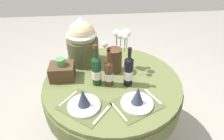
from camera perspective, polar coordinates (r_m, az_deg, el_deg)
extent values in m
plane|color=#9E998E|center=(2.19, 0.08, -18.70)|extent=(8.00, 8.00, 0.00)
cylinder|color=#5B6638|center=(1.66, 0.10, -3.42)|extent=(1.18, 1.18, 0.04)
cylinder|color=#545D33|center=(1.73, 0.10, -6.34)|extent=(1.21, 1.21, 0.18)
cylinder|color=black|center=(1.90, 0.09, -12.02)|extent=(0.12, 0.12, 0.68)
cylinder|color=black|center=(2.18, 0.08, -18.46)|extent=(0.55, 0.55, 0.03)
cube|color=#4E562F|center=(1.42, -8.41, -10.82)|extent=(0.43, 0.41, 0.00)
cylinder|color=white|center=(1.41, -8.44, -10.54)|extent=(0.24, 0.24, 0.02)
cone|color=#2D384C|center=(1.35, -8.72, -8.22)|extent=(0.09, 0.09, 0.14)
cube|color=silver|center=(1.50, -13.04, -8.28)|extent=(0.13, 0.16, 0.00)
cube|color=silver|center=(1.34, -3.18, -13.36)|extent=(0.13, 0.16, 0.00)
cube|color=#4E562F|center=(1.43, 7.50, -10.16)|extent=(0.42, 0.38, 0.00)
cylinder|color=white|center=(1.42, 7.53, -9.88)|extent=(0.24, 0.24, 0.02)
cone|color=#2D384C|center=(1.37, 7.78, -7.56)|extent=(0.09, 0.09, 0.14)
cube|color=silver|center=(1.36, 2.19, -12.52)|extent=(0.09, 0.18, 0.00)
cube|color=silver|center=(1.51, 12.24, -7.77)|extent=(0.10, 0.18, 0.00)
cylinder|color=#47331E|center=(1.69, 0.69, 2.93)|extent=(0.13, 0.13, 0.22)
sphere|color=white|center=(1.64, 2.70, 10.44)|extent=(0.07, 0.07, 0.07)
cylinder|color=#4C7038|center=(1.67, 2.64, 8.44)|extent=(0.01, 0.01, 0.08)
sphere|color=white|center=(1.65, 1.49, 11.11)|extent=(0.06, 0.06, 0.06)
cylinder|color=#4C7038|center=(1.68, 1.45, 8.91)|extent=(0.01, 0.01, 0.10)
sphere|color=white|center=(1.64, -2.23, 7.86)|extent=(0.06, 0.06, 0.06)
cylinder|color=#4C7038|center=(1.65, -2.21, 6.95)|extent=(0.01, 0.01, 0.02)
sphere|color=white|center=(1.54, 4.03, 9.90)|extent=(0.04, 0.04, 0.04)
cylinder|color=#4C7038|center=(1.58, 3.92, 7.51)|extent=(0.01, 0.01, 0.12)
sphere|color=white|center=(1.59, 4.68, 11.02)|extent=(0.06, 0.06, 0.06)
cylinder|color=#4C7038|center=(1.63, 4.54, 8.41)|extent=(0.01, 0.01, 0.12)
sphere|color=white|center=(1.65, 3.99, 11.64)|extent=(0.04, 0.04, 0.04)
cylinder|color=#4C7038|center=(1.68, 3.89, 9.32)|extent=(0.01, 0.01, 0.12)
sphere|color=white|center=(1.65, 1.38, 11.12)|extent=(0.06, 0.06, 0.06)
cylinder|color=#4C7038|center=(1.68, 1.34, 8.98)|extent=(0.01, 0.01, 0.10)
cylinder|color=#422814|center=(1.53, -0.94, -1.36)|extent=(0.07, 0.07, 0.21)
cylinder|color=silver|center=(1.54, -0.94, -1.86)|extent=(0.07, 0.07, 0.07)
cone|color=#422814|center=(1.46, -0.99, 2.42)|extent=(0.07, 0.07, 0.03)
cylinder|color=#422814|center=(1.43, -1.01, 4.38)|extent=(0.03, 0.03, 0.08)
cylinder|color=maroon|center=(1.41, -1.02, 5.43)|extent=(0.03, 0.03, 0.02)
cylinder|color=#143819|center=(1.54, -4.70, -0.64)|extent=(0.08, 0.08, 0.24)
cylinder|color=silver|center=(1.55, -4.67, -1.21)|extent=(0.08, 0.08, 0.08)
cone|color=#143819|center=(1.46, -4.95, 3.67)|extent=(0.08, 0.08, 0.03)
cylinder|color=#143819|center=(1.43, -5.08, 5.86)|extent=(0.03, 0.03, 0.09)
cylinder|color=maroon|center=(1.41, -5.15, 7.09)|extent=(0.03, 0.03, 0.02)
cylinder|color=black|center=(1.53, 4.99, -0.79)|extent=(0.07, 0.07, 0.24)
cylinder|color=silver|center=(1.54, 4.95, -1.37)|extent=(0.07, 0.07, 0.08)
cone|color=black|center=(1.45, 5.25, 3.56)|extent=(0.07, 0.07, 0.03)
cylinder|color=black|center=(1.43, 5.36, 5.35)|extent=(0.03, 0.03, 0.07)
cylinder|color=black|center=(1.42, 5.42, 6.19)|extent=(0.03, 0.03, 0.02)
cylinder|color=#474C2D|center=(1.84, -8.67, 5.69)|extent=(0.29, 0.29, 0.24)
sphere|color=#C6B784|center=(1.76, -9.16, 10.59)|extent=(0.25, 0.25, 0.25)
cone|color=silver|center=(1.73, -9.41, 13.03)|extent=(0.28, 0.28, 0.16)
cube|color=#47331E|center=(1.68, -14.81, -0.43)|extent=(0.21, 0.17, 0.13)
cylinder|color=#4C7F4C|center=(1.63, -15.30, 2.33)|extent=(0.08, 0.08, 0.06)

